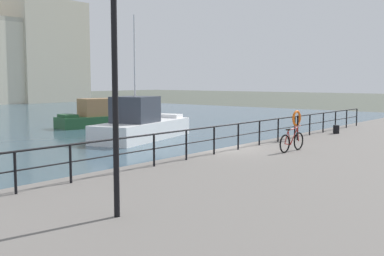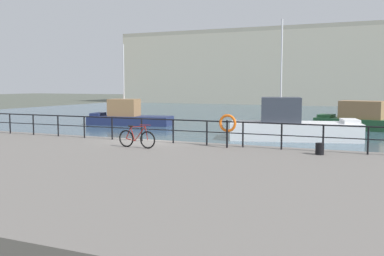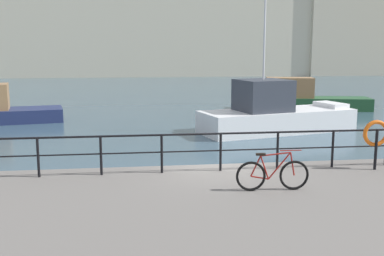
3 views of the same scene
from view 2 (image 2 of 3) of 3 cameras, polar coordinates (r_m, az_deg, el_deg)
name	(u,v)px [view 2 (image 2 of 3)]	position (r m, az deg, el deg)	size (l,w,h in m)	color
ground_plane	(151,158)	(21.40, -5.35, -3.86)	(240.00, 240.00, 0.00)	#4C5147
water_basin	(284,117)	(49.83, 11.80, 1.45)	(80.00, 60.00, 0.01)	#385160
quay_promenade	(59,174)	(16.05, -16.77, -5.64)	(56.00, 13.00, 0.90)	slate
harbor_building	(362,65)	(80.98, 20.99, 7.54)	(74.71, 13.48, 17.03)	beige
moored_red_daysailer	(291,125)	(28.84, 12.67, 0.34)	(8.44, 4.67, 7.57)	white
moored_green_narrowboat	(370,120)	(36.65, 21.95, 0.95)	(9.26, 3.83, 2.24)	#23512D
moored_harbor_tender	(128,116)	(39.10, -8.27, 1.53)	(7.57, 3.71, 6.97)	navy
quay_railing	(142,125)	(20.56, -6.50, 0.34)	(26.04, 0.07, 1.08)	black
parked_bicycle	(137,138)	(18.50, -7.12, -1.35)	(1.77, 0.14, 0.98)	black
mooring_bollard	(320,149)	(17.25, 16.11, -2.59)	(0.32, 0.32, 0.44)	black
life_ring_stand	(228,124)	(18.39, 4.60, 0.47)	(0.75, 0.16, 1.40)	black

